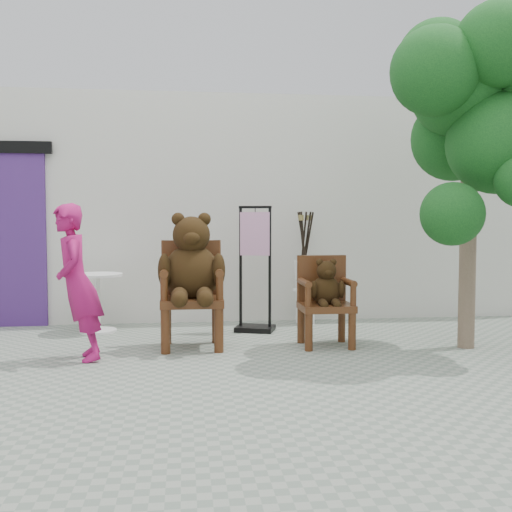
% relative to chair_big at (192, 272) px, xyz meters
% --- Properties ---
extents(ground_plane, '(60.00, 60.00, 0.00)m').
position_rel_chair_big_xyz_m(ground_plane, '(0.59, -1.01, -0.80)').
color(ground_plane, gray).
rests_on(ground_plane, ground).
extents(back_wall, '(9.00, 1.00, 3.00)m').
position_rel_chair_big_xyz_m(back_wall, '(0.59, 2.09, 0.70)').
color(back_wall, silver).
rests_on(back_wall, ground).
extents(chair_big, '(0.69, 0.75, 1.42)m').
position_rel_chair_big_xyz_m(chair_big, '(0.00, 0.00, 0.00)').
color(chair_big, '#3E1F0D').
rests_on(chair_big, ground).
extents(chair_small, '(0.55, 0.51, 0.96)m').
position_rel_chair_big_xyz_m(chair_small, '(1.42, -0.05, -0.23)').
color(chair_small, '#3E1F0D').
rests_on(chair_small, ground).
extents(person, '(0.47, 0.61, 1.50)m').
position_rel_chair_big_xyz_m(person, '(-1.09, -0.45, -0.05)').
color(person, '#A7145C').
rests_on(person, ground).
extents(cafe_table, '(0.60, 0.60, 0.70)m').
position_rel_chair_big_xyz_m(cafe_table, '(-1.11, 1.02, -0.36)').
color(cafe_table, white).
rests_on(cafe_table, ground).
extents(display_stand, '(0.54, 0.48, 1.51)m').
position_rel_chair_big_xyz_m(display_stand, '(0.77, 0.87, -0.22)').
color(display_stand, black).
rests_on(display_stand, ground).
extents(stool_bucket, '(0.32, 0.32, 1.46)m').
position_rel_chair_big_xyz_m(stool_bucket, '(1.48, 1.32, -0.16)').
color(stool_bucket, white).
rests_on(stool_bucket, ground).
extents(tree, '(1.75, 1.75, 3.49)m').
position_rel_chair_big_xyz_m(tree, '(2.82, -0.45, 1.71)').
color(tree, brown).
rests_on(tree, ground).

